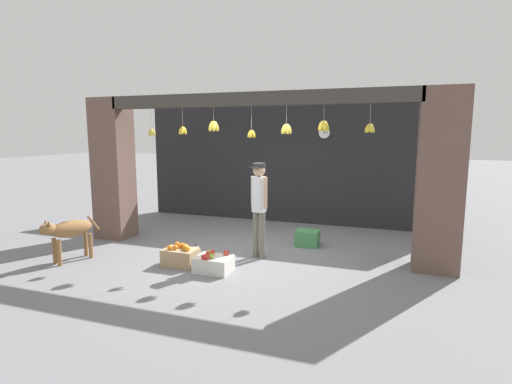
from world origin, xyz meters
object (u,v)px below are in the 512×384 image
object	(u,v)px
water_bottle	(196,252)
wall_clock	(324,133)
fruit_crate_oranges	(180,256)
dog	(69,231)
shopkeeper	(259,202)
produce_box_green	(307,238)
fruit_crate_apples	(214,263)

from	to	relation	value
water_bottle	wall_clock	bearing A→B (deg)	63.49
water_bottle	fruit_crate_oranges	bearing A→B (deg)	-98.58
dog	water_bottle	distance (m)	2.23
shopkeeper	produce_box_green	world-z (taller)	shopkeeper
fruit_crate_apples	produce_box_green	world-z (taller)	fruit_crate_apples
fruit_crate_oranges	water_bottle	size ratio (longest dim) A/B	2.23
shopkeeper	produce_box_green	distance (m)	1.51
fruit_crate_apples	wall_clock	size ratio (longest dim) A/B	2.07
dog	fruit_crate_oranges	bearing A→B (deg)	122.94
water_bottle	wall_clock	world-z (taller)	wall_clock
produce_box_green	fruit_crate_oranges	bearing A→B (deg)	-133.30
shopkeeper	fruit_crate_oranges	distance (m)	1.64
produce_box_green	water_bottle	xyz separation A→B (m)	(-1.71, -1.45, -0.04)
wall_clock	water_bottle	bearing A→B (deg)	-116.51
shopkeeper	fruit_crate_apples	distance (m)	1.36
dog	shopkeeper	bearing A→B (deg)	132.87
produce_box_green	shopkeeper	bearing A→B (deg)	-122.44
fruit_crate_oranges	wall_clock	distance (m)	4.65
shopkeeper	wall_clock	bearing A→B (deg)	-84.30
dog	water_bottle	size ratio (longest dim) A/B	4.08
shopkeeper	produce_box_green	xyz separation A→B (m)	(0.66, 1.04, -0.86)
produce_box_green	fruit_crate_apples	bearing A→B (deg)	-119.38
fruit_crate_oranges	shopkeeper	bearing A→B (deg)	37.13
fruit_crate_oranges	water_bottle	xyz separation A→B (m)	(0.07, 0.44, -0.04)
wall_clock	fruit_crate_oranges	bearing A→B (deg)	-114.61
produce_box_green	water_bottle	world-z (taller)	produce_box_green
dog	fruit_crate_apples	xyz separation A→B (m)	(2.59, 0.35, -0.41)
wall_clock	produce_box_green	bearing A→B (deg)	-88.63
dog	shopkeeper	distance (m)	3.34
dog	produce_box_green	size ratio (longest dim) A/B	2.32
shopkeeper	produce_box_green	bearing A→B (deg)	-104.88
fruit_crate_oranges	fruit_crate_apples	distance (m)	0.67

